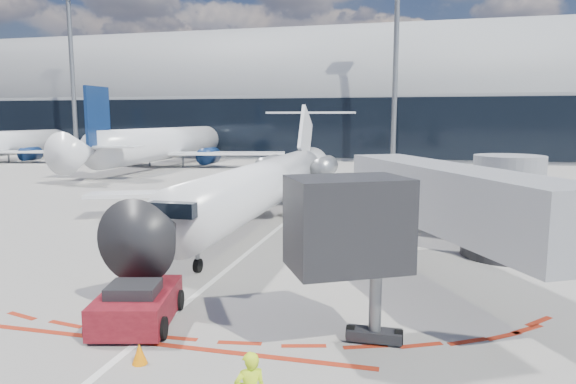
# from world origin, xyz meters

# --- Properties ---
(ground) EXTENTS (260.00, 260.00, 0.00)m
(ground) POSITION_xyz_m (0.00, 0.00, 0.00)
(ground) COLOR gray
(ground) RESTS_ON ground
(apron_centerline) EXTENTS (0.25, 40.00, 0.01)m
(apron_centerline) POSITION_xyz_m (0.00, 2.00, 0.01)
(apron_centerline) COLOR silver
(apron_centerline) RESTS_ON ground
(apron_stop_bar) EXTENTS (14.00, 0.25, 0.01)m
(apron_stop_bar) POSITION_xyz_m (0.00, -11.50, 0.01)
(apron_stop_bar) COLOR maroon
(apron_stop_bar) RESTS_ON ground
(terminal_building) EXTENTS (150.00, 24.15, 24.00)m
(terminal_building) POSITION_xyz_m (0.00, 64.97, 8.52)
(terminal_building) COLOR gray
(terminal_building) RESTS_ON ground
(jet_bridge) EXTENTS (10.03, 15.20, 4.90)m
(jet_bridge) POSITION_xyz_m (9.79, -3.01, 3.01)
(jet_bridge) COLOR gray
(jet_bridge) RESTS_ON ground
(light_mast_west) EXTENTS (0.70, 0.70, 25.00)m
(light_mast_west) POSITION_xyz_m (-45.00, 48.00, 12.50)
(light_mast_west) COLOR slate
(light_mast_west) RESTS_ON ground
(light_mast_centre) EXTENTS (0.70, 0.70, 25.00)m
(light_mast_centre) POSITION_xyz_m (5.00, 48.00, 12.50)
(light_mast_centre) COLOR slate
(light_mast_centre) RESTS_ON ground
(regional_jet) EXTENTS (24.60, 30.34, 7.60)m
(regional_jet) POSITION_xyz_m (-1.08, 6.37, 2.54)
(regional_jet) COLOR silver
(regional_jet) RESTS_ON ground
(pushback_tug) EXTENTS (3.01, 5.62, 1.43)m
(pushback_tug) POSITION_xyz_m (-0.70, -10.27, 0.63)
(pushback_tug) COLOR #540C13
(pushback_tug) RESTS_ON ground
(safety_cone_right) EXTENTS (0.41, 0.41, 0.57)m
(safety_cone_right) POSITION_xyz_m (0.74, -12.69, 0.29)
(safety_cone_right) COLOR orange
(safety_cone_right) RESTS_ON ground
(bg_airliner_1) EXTENTS (37.82, 40.04, 12.24)m
(bg_airliner_1) POSITION_xyz_m (-24.66, 39.95, 6.12)
(bg_airliner_1) COLOR silver
(bg_airliner_1) RESTS_ON ground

